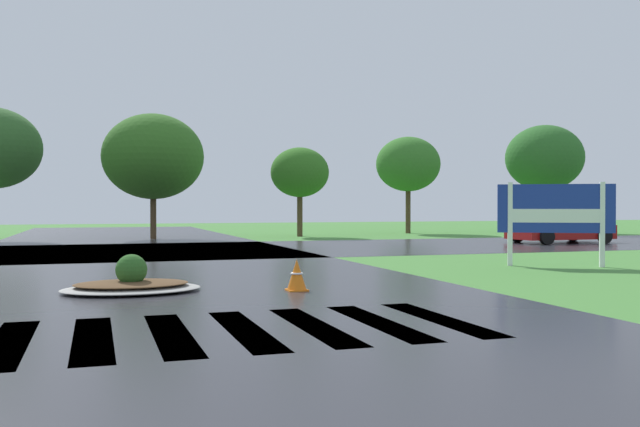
{
  "coord_description": "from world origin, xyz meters",
  "views": [
    {
      "loc": [
        -1.31,
        -2.47,
        1.55
      ],
      "look_at": [
        3.55,
        12.46,
        1.38
      ],
      "focal_mm": 38.76,
      "sensor_mm": 36.0,
      "label": 1
    }
  ],
  "objects": [
    {
      "name": "car_white_sedan",
      "position": [
        17.17,
        21.95,
        0.58
      ],
      "size": [
        4.33,
        2.29,
        1.22
      ],
      "rotation": [
        0.0,
        0.0,
        0.03
      ],
      "color": "maroon",
      "rests_on": "ground"
    },
    {
      "name": "background_treeline",
      "position": [
        6.76,
        31.55,
        4.0
      ],
      "size": [
        40.19,
        6.55,
        6.26
      ],
      "color": "#4C3823",
      "rests_on": "ground"
    },
    {
      "name": "crosswalk_stripes",
      "position": [
        0.0,
        5.98,
        0.0
      ],
      "size": [
        6.75,
        3.02,
        0.01
      ],
      "color": "white",
      "rests_on": "ground"
    },
    {
      "name": "asphalt_roadway",
      "position": [
        0.0,
        10.0,
        0.0
      ],
      "size": [
        10.9,
        80.0,
        0.01
      ],
      "primitive_type": "cube",
      "color": "#2B2B30",
      "rests_on": "ground"
    },
    {
      "name": "asphalt_cross_road",
      "position": [
        0.0,
        21.98,
        0.0
      ],
      "size": [
        90.0,
        9.81,
        0.01
      ],
      "primitive_type": "cube",
      "color": "#2B2B30",
      "rests_on": "ground"
    },
    {
      "name": "traffic_cone",
      "position": [
        2.17,
        9.6,
        0.28
      ],
      "size": [
        0.37,
        0.37,
        0.58
      ],
      "color": "orange",
      "rests_on": "ground"
    },
    {
      "name": "estate_billboard",
      "position": [
        9.9,
        12.46,
        1.39
      ],
      "size": [
        2.55,
        1.49,
        2.16
      ],
      "rotation": [
        0.0,
        0.0,
        2.63
      ],
      "color": "white",
      "rests_on": "ground"
    },
    {
      "name": "median_island",
      "position": [
        -0.71,
        10.36,
        0.15
      ],
      "size": [
        2.46,
        1.8,
        0.68
      ],
      "color": "#9E9B93",
      "rests_on": "ground"
    }
  ]
}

